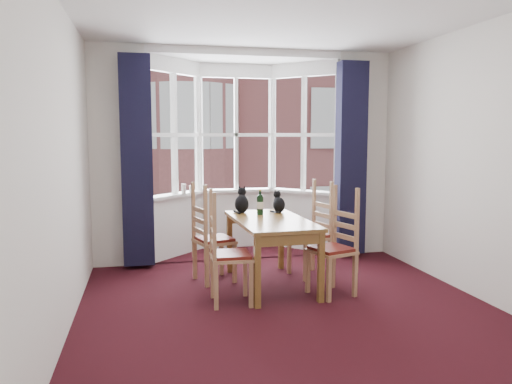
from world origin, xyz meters
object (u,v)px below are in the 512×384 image
object	(u,v)px
chair_left_far	(207,241)
candle_short	(191,189)
cat_right	(279,204)
wine_bottle	(260,204)
chair_right_near	(338,250)
cat_left	(242,202)
candle_tall	(184,189)
chair_left_near	(222,257)
dining_table	(271,227)
chair_right_far	(316,236)

from	to	relation	value
chair_left_far	candle_short	bearing A→B (deg)	91.75
cat_right	wine_bottle	xyz separation A→B (m)	(-0.26, -0.13, 0.03)
chair_left_far	candle_short	distance (m)	1.43
chair_right_near	candle_short	distance (m)	2.51
cat_left	candle_short	xyz separation A→B (m)	(-0.49, 1.12, 0.05)
cat_left	candle_tall	world-z (taller)	cat_left
cat_left	cat_right	size ratio (longest dim) A/B	1.16
cat_left	wine_bottle	distance (m)	0.28
chair_left_near	dining_table	bearing A→B (deg)	36.70
chair_left_far	wine_bottle	bearing A→B (deg)	1.96
chair_left_near	cat_right	size ratio (longest dim) A/B	3.35
candle_tall	chair_left_far	bearing A→B (deg)	-83.52
cat_right	candle_short	distance (m)	1.52
chair_right_near	chair_right_far	bearing A→B (deg)	89.39
chair_left_near	chair_right_near	size ratio (longest dim) A/B	1.00
chair_right_far	candle_tall	xyz separation A→B (m)	(-1.46, 1.31, 0.46)
cat_right	candle_short	bearing A→B (deg)	127.57
chair_left_far	cat_left	bearing A→B (deg)	27.77
chair_left_far	cat_right	bearing A→B (deg)	9.83
dining_table	candle_tall	xyz separation A→B (m)	(-0.83, 1.63, 0.27)
chair_right_near	candle_short	bearing A→B (deg)	123.00
chair_left_near	cat_right	xyz separation A→B (m)	(0.83, 0.91, 0.39)
dining_table	chair_left_near	xyz separation A→B (m)	(-0.62, -0.46, -0.19)
dining_table	chair_left_far	size ratio (longest dim) A/B	1.57
chair_right_far	cat_right	world-z (taller)	cat_right
candle_short	chair_right_far	bearing A→B (deg)	-44.79
chair_left_near	chair_left_far	distance (m)	0.76
chair_right_near	wine_bottle	size ratio (longest dim) A/B	3.10
chair_right_near	dining_table	bearing A→B (deg)	146.63
candle_tall	candle_short	xyz separation A→B (m)	(0.11, 0.03, -0.01)
cat_left	dining_table	bearing A→B (deg)	-67.44
wine_bottle	candle_short	xyz separation A→B (m)	(-0.67, 1.34, 0.04)
dining_table	chair_left_near	bearing A→B (deg)	-143.30
chair_left_near	chair_right_far	world-z (taller)	same
chair_left_far	chair_right_near	world-z (taller)	same
chair_left_near	chair_right_far	size ratio (longest dim) A/B	1.00
chair_right_far	chair_left_near	bearing A→B (deg)	-148.35
chair_right_near	candle_tall	size ratio (longest dim) A/B	6.96
candle_short	chair_left_far	bearing A→B (deg)	-88.25
chair_right_far	chair_right_near	bearing A→B (deg)	-90.61
dining_table	candle_short	size ratio (longest dim) A/B	13.18
candle_short	chair_left_near	bearing A→B (deg)	-87.33
cat_right	dining_table	bearing A→B (deg)	-115.28
chair_left_near	candle_tall	world-z (taller)	candle_tall
cat_left	candle_short	world-z (taller)	cat_left
wine_bottle	cat_left	bearing A→B (deg)	128.93
chair_left_near	candle_tall	xyz separation A→B (m)	(-0.21, 2.09, 0.46)
chair_left_far	chair_left_near	bearing A→B (deg)	-85.68
chair_left_near	wine_bottle	xyz separation A→B (m)	(0.57, 0.78, 0.41)
chair_right_far	cat_right	xyz separation A→B (m)	(-0.43, 0.14, 0.39)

